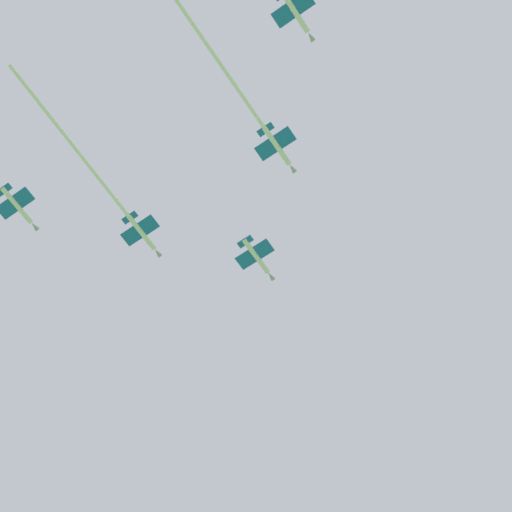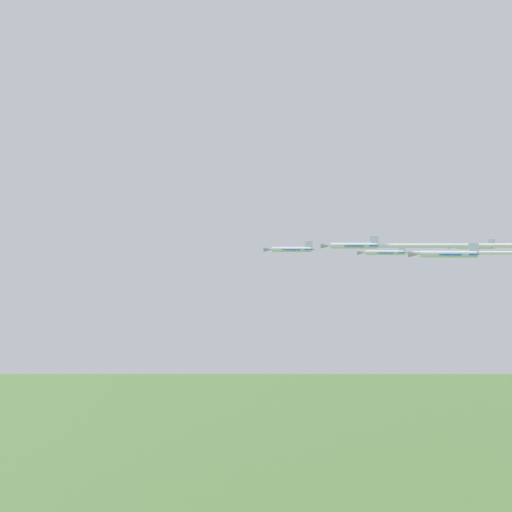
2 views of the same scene
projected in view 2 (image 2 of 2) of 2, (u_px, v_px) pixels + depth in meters
jet_lead at (291, 249)px, 173.40m from camera, size 8.37×11.59×2.43m
jet_port_inner at (419, 246)px, 146.50m from camera, size 8.37×49.87×2.43m
jet_starboard_inner at (435, 253)px, 179.70m from camera, size 8.37×47.69×2.43m
jet_port_outer at (447, 254)px, 127.73m from camera, size 8.37×11.59×2.43m
jet_starboard_outer at (474, 247)px, 193.46m from camera, size 8.37×11.59×2.43m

